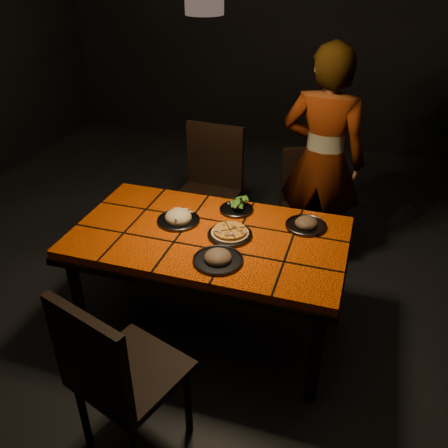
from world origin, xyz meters
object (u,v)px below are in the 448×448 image
(dining_table, at_px, (209,244))
(plate_pizza, at_px, (230,233))
(diner, at_px, (323,161))
(plate_pasta, at_px, (178,218))
(chair_near, at_px, (115,372))
(chair_far_left, at_px, (210,183))
(chair_far_right, at_px, (308,198))

(dining_table, xyz_separation_m, plate_pizza, (0.13, 0.01, 0.10))
(diner, distance_m, plate_pasta, 1.23)
(chair_near, xyz_separation_m, plate_pizza, (0.24, 0.98, 0.20))
(dining_table, xyz_separation_m, chair_far_left, (-0.32, 0.95, -0.08))
(plate_pasta, bearing_deg, plate_pizza, -10.10)
(chair_far_right, height_order, plate_pizza, chair_far_right)
(plate_pizza, height_order, plate_pasta, plate_pasta)
(diner, height_order, plate_pizza, diner)
(chair_far_left, relative_size, plate_pasta, 3.92)
(chair_far_left, xyz_separation_m, plate_pizza, (0.45, -0.94, 0.18))
(dining_table, relative_size, chair_far_right, 1.82)
(chair_near, height_order, plate_pasta, chair_near)
(chair_far_right, height_order, plate_pasta, chair_far_right)
(chair_near, distance_m, plate_pasta, 1.06)
(dining_table, xyz_separation_m, plate_pasta, (-0.22, 0.07, 0.10))
(diner, bearing_deg, plate_pizza, 74.33)
(chair_far_right, distance_m, plate_pasta, 1.23)
(dining_table, bearing_deg, plate_pasta, 162.05)
(chair_far_left, xyz_separation_m, chair_far_right, (0.76, 0.12, -0.08))
(chair_near, height_order, chair_far_right, chair_near)
(diner, bearing_deg, plate_pasta, 57.76)
(plate_pasta, bearing_deg, chair_far_right, 56.60)
(chair_far_right, bearing_deg, dining_table, -134.07)
(diner, bearing_deg, chair_near, 77.56)
(chair_near, bearing_deg, diner, -89.15)
(dining_table, distance_m, plate_pasta, 0.26)
(dining_table, relative_size, chair_near, 1.63)
(chair_far_right, distance_m, diner, 0.35)
(dining_table, relative_size, plate_pizza, 5.30)
(plate_pizza, bearing_deg, chair_near, -103.86)
(plate_pasta, bearing_deg, chair_near, -84.04)
(plate_pizza, bearing_deg, diner, 69.34)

